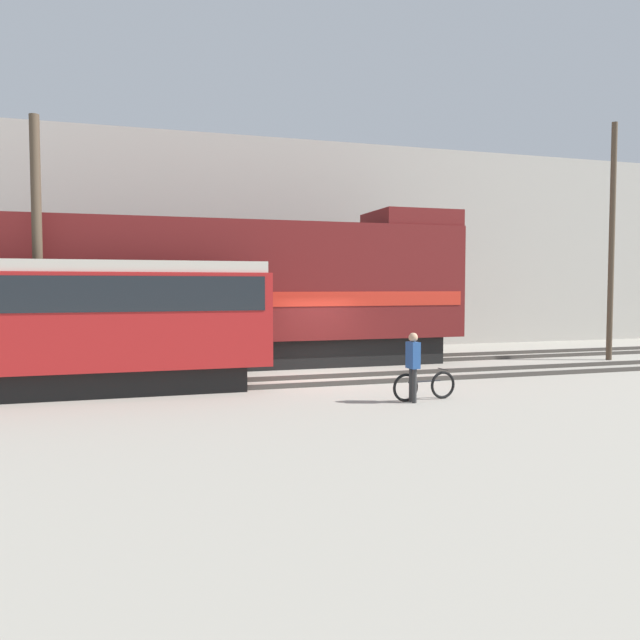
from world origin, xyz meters
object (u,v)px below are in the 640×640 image
object	(u,v)px
streetcar	(57,319)
freight_locomotive	(209,292)
person	(413,360)
utility_pole_right	(612,242)
utility_pole_center	(37,251)
bicycle	(424,386)

from	to	relation	value
streetcar	freight_locomotive	bearing A→B (deg)	43.31
person	utility_pole_right	xyz separation A→B (m)	(11.08, 5.77, 3.48)
freight_locomotive	person	distance (m)	8.97
freight_locomotive	utility_pole_right	size ratio (longest dim) A/B	2.04
streetcar	utility_pole_right	size ratio (longest dim) A/B	1.21
streetcar	utility_pole_center	xyz separation A→B (m)	(-0.69, 2.10, 1.86)
utility_pole_center	utility_pole_right	xyz separation A→B (m)	(20.22, 0.00, 0.65)
bicycle	utility_pole_center	size ratio (longest dim) A/B	0.23
freight_locomotive	utility_pole_center	size ratio (longest dim) A/B	2.39
freight_locomotive	streetcar	size ratio (longest dim) A/B	1.68
person	utility_pole_center	bearing A→B (deg)	147.74
utility_pole_center	bicycle	bearing A→B (deg)	-30.30
freight_locomotive	streetcar	distance (m)	6.16
streetcar	utility_pole_center	size ratio (longest dim) A/B	1.42
utility_pole_center	utility_pole_right	size ratio (longest dim) A/B	0.86
utility_pole_center	freight_locomotive	bearing A→B (deg)	22.22
freight_locomotive	streetcar	xyz separation A→B (m)	(-4.46, -4.20, -0.63)
freight_locomotive	bicycle	xyz separation A→B (m)	(4.41, -7.68, -2.29)
streetcar	utility_pole_right	xyz separation A→B (m)	(19.53, 2.10, 2.52)
utility_pole_right	utility_pole_center	bearing A→B (deg)	180.00
utility_pole_center	streetcar	bearing A→B (deg)	-71.93
freight_locomotive	bicycle	bearing A→B (deg)	-60.15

